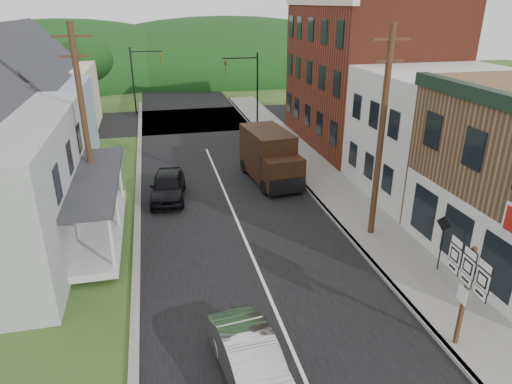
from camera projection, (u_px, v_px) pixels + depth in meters
ground at (269, 297)px, 16.25m from camera, size 120.00×120.00×0.00m
road at (224, 192)px, 25.24m from camera, size 9.00×90.00×0.02m
cross_road at (194, 120)px, 40.53m from camera, size 60.00×9.00×0.02m
sidewalk_right at (338, 195)px, 24.63m from camera, size 2.80×55.00×0.15m
curb_right at (314, 197)px, 24.35m from camera, size 0.20×55.00×0.15m
curb_left at (138, 214)px, 22.46m from camera, size 0.30×55.00×0.12m
storefront_white at (442, 134)px, 24.06m from camera, size 8.00×7.00×6.50m
storefront_red at (366, 74)px, 31.93m from camera, size 8.00×12.00×10.00m
house_blue at (27, 108)px, 27.85m from camera, size 7.14×8.16×7.28m
house_cream at (46, 84)px, 35.84m from camera, size 7.14×8.16×7.28m
utility_pole_right at (381, 135)px, 18.75m from camera, size 1.60×0.26×9.00m
utility_pole_left at (85, 125)px, 20.31m from camera, size 1.60×0.26×9.00m
traffic_signal_right at (249, 81)px, 36.81m from camera, size 2.87×0.20×6.00m
traffic_signal_left at (140, 73)px, 41.34m from camera, size 2.87×0.20×6.00m
tree_left_d at (86, 59)px, 41.28m from camera, size 4.80×4.80×6.94m
forested_ridge at (174, 74)px, 65.70m from camera, size 90.00×30.00×16.00m
silver_sedan at (252, 363)px, 12.36m from camera, size 1.95×4.27×1.36m
dark_sedan at (168, 186)px, 24.02m from camera, size 2.17×4.45×1.46m
delivery_van at (270, 157)px, 26.17m from camera, size 2.66×5.45×2.94m
route_sign_cluster at (466, 283)px, 13.02m from camera, size 0.22×1.89×3.31m
warning_sign at (443, 236)px, 17.10m from camera, size 0.23×0.60×2.29m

